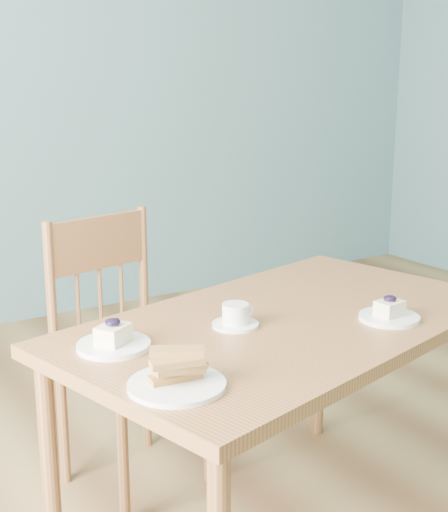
# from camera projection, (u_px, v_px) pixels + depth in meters

# --- Properties ---
(room) EXTENTS (5.01, 5.01, 2.71)m
(room) POSITION_uv_depth(u_px,v_px,m) (426.00, 58.00, 1.72)
(room) COLOR olive
(room) RESTS_ON ground
(dining_table) EXTENTS (1.38, 0.98, 0.67)m
(dining_table) POSITION_uv_depth(u_px,v_px,m) (286.00, 341.00, 1.95)
(dining_table) COLOR #A1633D
(dining_table) RESTS_ON ground
(dining_chair) EXTENTS (0.47, 0.46, 0.88)m
(dining_chair) POSITION_uv_depth(u_px,v_px,m) (126.00, 350.00, 2.29)
(dining_chair) COLOR #A1633D
(dining_chair) RESTS_ON ground
(cheesecake_plate_near) EXTENTS (0.16, 0.16, 0.07)m
(cheesecake_plate_near) POSITION_uv_depth(u_px,v_px,m) (389.00, 314.00, 1.91)
(cheesecake_plate_near) COLOR white
(cheesecake_plate_near) RESTS_ON dining_table
(cheesecake_plate_far) EXTENTS (0.18, 0.18, 0.07)m
(cheesecake_plate_far) POSITION_uv_depth(u_px,v_px,m) (114.00, 341.00, 1.71)
(cheesecake_plate_far) COLOR white
(cheesecake_plate_far) RESTS_ON dining_table
(coffee_cup) EXTENTS (0.12, 0.12, 0.06)m
(coffee_cup) POSITION_uv_depth(u_px,v_px,m) (236.00, 317.00, 1.86)
(coffee_cup) COLOR white
(coffee_cup) RESTS_ON dining_table
(biscotti_plate) EXTENTS (0.21, 0.21, 0.08)m
(biscotti_plate) POSITION_uv_depth(u_px,v_px,m) (177.00, 376.00, 1.49)
(biscotti_plate) COLOR white
(biscotti_plate) RESTS_ON dining_table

